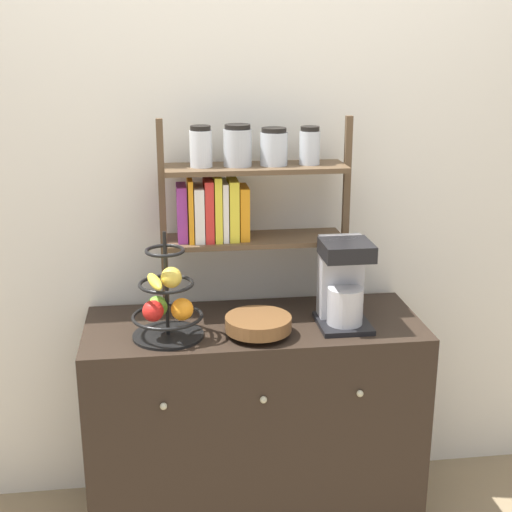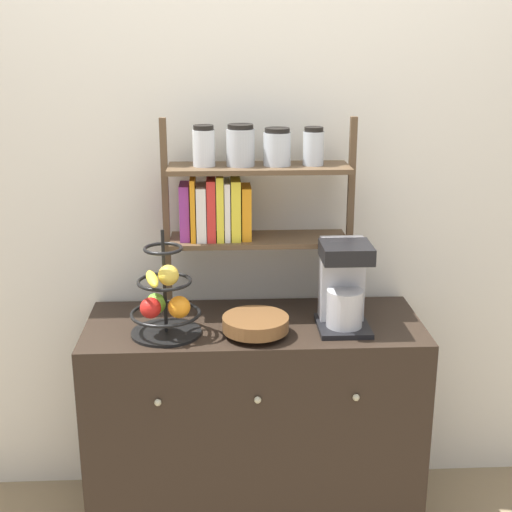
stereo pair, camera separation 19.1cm
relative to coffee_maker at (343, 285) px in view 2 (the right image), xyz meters
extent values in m
cube|color=silver|center=(-0.31, 0.33, 0.34)|extent=(7.00, 0.05, 2.60)
cube|color=black|center=(-0.31, 0.05, -0.56)|extent=(1.21, 0.48, 0.81)
sphere|color=#B2AD8C|center=(-0.64, -0.20, -0.33)|extent=(0.02, 0.02, 0.02)
sphere|color=#B2AD8C|center=(-0.31, -0.20, -0.33)|extent=(0.02, 0.02, 0.02)
sphere|color=#B2AD8C|center=(0.02, -0.20, -0.33)|extent=(0.02, 0.02, 0.02)
cube|color=black|center=(0.00, -0.02, -0.15)|extent=(0.18, 0.21, 0.02)
cube|color=#B7B7BC|center=(0.00, 0.04, 0.01)|extent=(0.15, 0.08, 0.29)
cylinder|color=#B7B7BC|center=(0.00, -0.04, -0.07)|extent=(0.13, 0.13, 0.13)
cube|color=black|center=(0.00, -0.03, 0.13)|extent=(0.17, 0.17, 0.06)
cylinder|color=black|center=(-0.62, -0.04, -0.15)|extent=(0.24, 0.24, 0.01)
cylinder|color=black|center=(-0.62, -0.04, 0.04)|extent=(0.01, 0.01, 0.36)
torus|color=black|center=(-0.62, -0.04, -0.08)|extent=(0.24, 0.24, 0.01)
torus|color=black|center=(-0.62, -0.04, 0.04)|extent=(0.19, 0.19, 0.01)
torus|color=black|center=(-0.62, -0.04, 0.15)|extent=(0.13, 0.13, 0.01)
sphere|color=red|center=(-0.67, -0.07, -0.04)|extent=(0.07, 0.07, 0.07)
sphere|color=#6BAD33|center=(-0.65, -0.03, -0.04)|extent=(0.07, 0.07, 0.07)
sphere|color=orange|center=(-0.57, -0.08, -0.04)|extent=(0.08, 0.08, 0.08)
ellipsoid|color=yellow|center=(-0.66, -0.07, 0.06)|extent=(0.07, 0.15, 0.04)
sphere|color=gold|center=(-0.60, -0.07, 0.07)|extent=(0.07, 0.07, 0.07)
cylinder|color=brown|center=(-0.32, -0.07, -0.15)|extent=(0.13, 0.13, 0.02)
cylinder|color=brown|center=(-0.32, -0.07, -0.11)|extent=(0.23, 0.23, 0.05)
cube|color=brown|center=(-0.62, 0.18, 0.20)|extent=(0.02, 0.02, 0.72)
cube|color=brown|center=(0.05, 0.18, 0.20)|extent=(0.02, 0.02, 0.72)
cube|color=brown|center=(-0.29, 0.18, 0.12)|extent=(0.65, 0.20, 0.02)
cube|color=brown|center=(-0.29, 0.18, 0.38)|extent=(0.65, 0.20, 0.02)
cube|color=#8C338C|center=(-0.55, 0.18, 0.23)|extent=(0.03, 0.12, 0.20)
cube|color=orange|center=(-0.52, 0.18, 0.24)|extent=(0.02, 0.15, 0.23)
cube|color=white|center=(-0.49, 0.18, 0.22)|extent=(0.03, 0.15, 0.20)
cube|color=red|center=(-0.46, 0.18, 0.24)|extent=(0.03, 0.15, 0.22)
cube|color=yellow|center=(-0.43, 0.18, 0.24)|extent=(0.03, 0.15, 0.24)
cube|color=white|center=(-0.40, 0.18, 0.23)|extent=(0.02, 0.14, 0.21)
cube|color=yellow|center=(-0.37, 0.18, 0.24)|extent=(0.03, 0.14, 0.22)
cube|color=orange|center=(-0.33, 0.18, 0.22)|extent=(0.03, 0.13, 0.19)
cylinder|color=silver|center=(-0.48, 0.18, 0.46)|extent=(0.08, 0.08, 0.13)
cylinder|color=black|center=(-0.48, 0.18, 0.53)|extent=(0.07, 0.07, 0.02)
cylinder|color=#ADB2B7|center=(-0.35, 0.18, 0.46)|extent=(0.10, 0.10, 0.13)
cylinder|color=black|center=(-0.35, 0.18, 0.53)|extent=(0.09, 0.09, 0.02)
cylinder|color=silver|center=(-0.22, 0.18, 0.45)|extent=(0.10, 0.10, 0.12)
cylinder|color=black|center=(-0.22, 0.18, 0.52)|extent=(0.09, 0.09, 0.02)
cylinder|color=silver|center=(-0.09, 0.18, 0.45)|extent=(0.07, 0.07, 0.12)
cylinder|color=black|center=(-0.09, 0.18, 0.52)|extent=(0.07, 0.07, 0.02)
camera|label=1|loc=(-0.62, -2.31, 0.83)|focal=50.00mm
camera|label=2|loc=(-0.43, -2.33, 0.83)|focal=50.00mm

